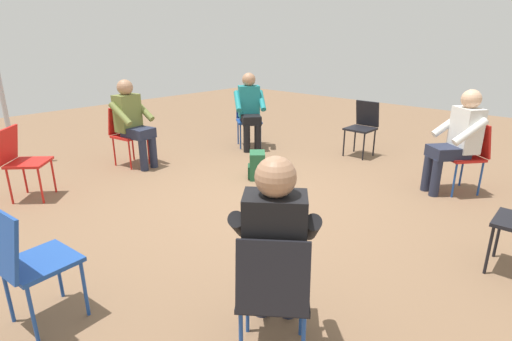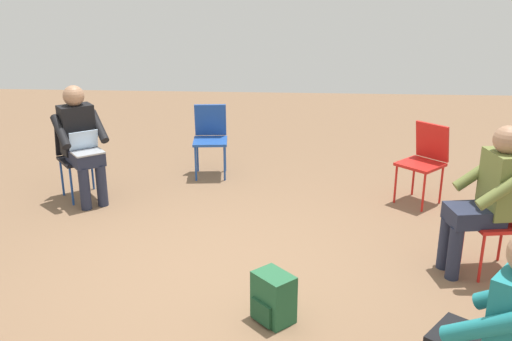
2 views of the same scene
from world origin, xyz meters
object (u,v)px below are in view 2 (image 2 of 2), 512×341
Objects in this scene: chair_south at (505,215)px; person_with_laptop at (81,138)px; person_in_teal at (498,328)px; chair_northeast at (78,152)px; person_in_olive at (489,193)px; backpack_near_laptop_user at (273,300)px; chair_east at (210,135)px; chair_southeast at (425,158)px.

chair_south is 4.16m from person_with_laptop.
person_with_laptop is 1.00× the size of person_in_teal.
chair_northeast is at bearing 60.92° from chair_south.
person_in_olive is 3.44× the size of backpack_near_laptop_user.
chair_east is at bearing 63.93° from person_in_teal.
backpack_near_laptop_user is at bearing 106.43° from person_in_olive.
chair_south is at bearing -65.56° from backpack_near_laptop_user.
chair_east is at bearing 15.87° from backpack_near_laptop_user.
chair_northeast is 0.69× the size of person_with_laptop.
person_in_olive is (-1.53, -0.15, 0.20)m from chair_southeast.
person_in_teal is 1.92m from person_in_olive.
person_in_olive is at bearing 90.00° from chair_south.
chair_northeast is at bearing 83.19° from person_in_teal.
chair_south is at bearing 17.56° from person_in_teal.
person_with_laptop and person_in_teal have the same top height.
person_in_teal reaches higher than chair_east.
person_in_teal reaches higher than chair_northeast.
chair_south is 1.00× the size of chair_northeast.
chair_southeast is 0.69× the size of person_in_teal.
chair_southeast is 3.73m from chair_northeast.
person_in_olive is (-1.34, -3.78, 0.00)m from person_with_laptop.
backpack_near_laptop_user is (-0.80, 1.66, -0.54)m from person_in_olive.
person_with_laptop is at bearing 47.00° from chair_southeast.
person_in_olive is (-0.03, 0.16, 0.20)m from chair_south.
chair_east is 3.52m from chair_south.
chair_northeast is (-0.80, 1.34, 0.00)m from chair_east.
person_with_laptop reaches higher than chair_east.
chair_northeast is 3.20m from backpack_near_laptop_user.
chair_southeast is 3.41m from person_in_teal.
person_in_olive reaches higher than backpack_near_laptop_user.
chair_southeast is at bearing -3.66° from person_in_olive.
chair_south and chair_southeast have the same top height.
chair_southeast is 1.00× the size of chair_northeast.
person_in_teal is at bearing 154.51° from person_in_olive.
chair_south is at bearing 123.53° from person_with_laptop.
chair_northeast is 0.69× the size of person_in_olive.
backpack_near_laptop_user is at bearing 100.15° from chair_east.
chair_northeast is at bearing -90.00° from person_with_laptop.
person_in_olive is 1.92m from backpack_near_laptop_user.
person_with_laptop is 4.55m from person_in_teal.
person_in_teal is at bearing 150.20° from chair_south.
person_with_laptop reaches higher than chair_south.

